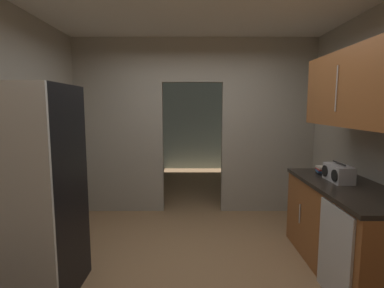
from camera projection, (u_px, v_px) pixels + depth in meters
ground at (195, 269)px, 3.07m from camera, size 20.00×20.00×0.00m
kitchen_overhead_slab at (195, 9)px, 3.26m from camera, size 4.11×7.59×0.06m
kitchen_partition at (194, 122)px, 4.67m from camera, size 3.71×0.12×2.70m
adjoining_room_shell at (193, 120)px, 6.91m from camera, size 3.71×3.36×2.70m
refrigerator at (30, 193)px, 2.57m from camera, size 0.71×0.78×1.85m
lower_cabinet_run at (345, 228)px, 3.00m from camera, size 0.69×1.65×0.89m
dishwasher at (333, 254)px, 2.55m from camera, size 0.02×0.56×0.83m
upper_cabinet_counterside at (354, 89)px, 2.83m from camera, size 0.36×1.48×0.72m
boombox at (337, 173)px, 3.10m from camera, size 0.19×0.36×0.20m
book_stack at (321, 170)px, 3.41m from camera, size 0.14×0.17×0.10m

